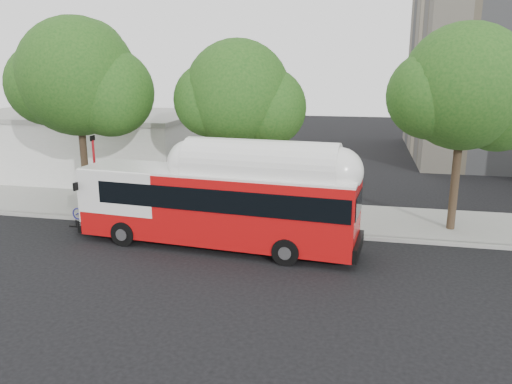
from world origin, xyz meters
TOP-DOWN VIEW (x-y plane):
  - ground at (0.00, 0.00)m, footprint 120.00×120.00m
  - sidewalk at (0.00, 6.50)m, footprint 60.00×5.00m
  - curb_strip at (0.00, 3.90)m, footprint 60.00×0.30m
  - red_curb_segment at (-3.00, 3.90)m, footprint 10.00×0.32m
  - street_tree_left at (-8.53, 5.56)m, footprint 6.67×5.80m
  - street_tree_mid at (-0.59, 6.06)m, footprint 5.75×5.00m
  - street_tree_right at (9.44, 5.86)m, footprint 6.21×5.40m
  - low_commercial_bldg at (-14.00, 14.00)m, footprint 16.20×10.20m
  - transit_bus at (-0.79, 1.76)m, footprint 12.56×3.59m
  - signal_pole at (-7.67, 4.17)m, footprint 0.12×0.39m

SIDE VIEW (x-z plane):
  - ground at x=0.00m, z-range 0.00..0.00m
  - sidewalk at x=0.00m, z-range 0.00..0.15m
  - curb_strip at x=0.00m, z-range 0.00..0.15m
  - red_curb_segment at x=-3.00m, z-range 0.00..0.16m
  - transit_bus at x=-0.79m, z-range -0.12..3.55m
  - signal_pole at x=-7.67m, z-range 0.05..4.19m
  - low_commercial_bldg at x=-14.00m, z-range 0.03..4.28m
  - street_tree_mid at x=-0.59m, z-range 1.60..10.22m
  - street_tree_right at x=9.44m, z-range 1.67..10.85m
  - street_tree_left at x=-8.53m, z-range 1.73..11.47m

